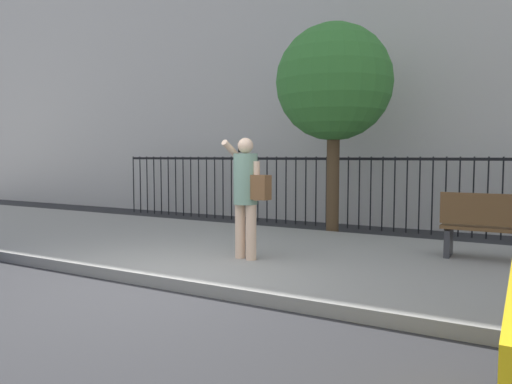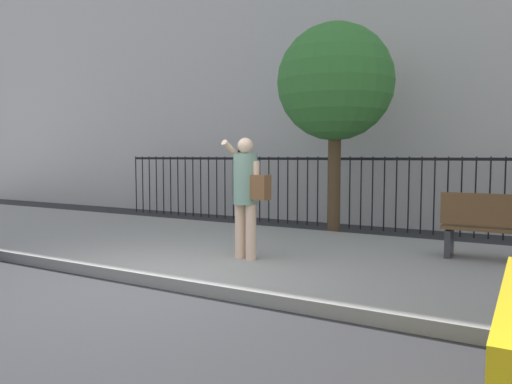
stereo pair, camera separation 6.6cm
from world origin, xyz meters
name	(u,v)px [view 1 (the left image)]	position (x,y,z in m)	size (l,w,h in m)	color
ground_plane	(159,289)	(0.00, 0.00, 0.00)	(60.00, 60.00, 0.00)	#28282B
sidewalk	(250,252)	(0.00, 2.20, 0.07)	(28.00, 4.40, 0.15)	gray
iron_fence	(332,182)	(0.00, 5.90, 1.02)	(12.03, 0.04, 1.60)	black
pedestrian_on_phone	(247,189)	(0.42, 1.40, 1.15)	(0.69, 0.51, 1.72)	beige
street_bench	(503,226)	(3.58, 2.94, 0.65)	(1.60, 0.45, 0.95)	brown
street_tree_near	(334,83)	(0.50, 4.62, 3.02)	(2.27, 2.27, 4.18)	#4C3823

